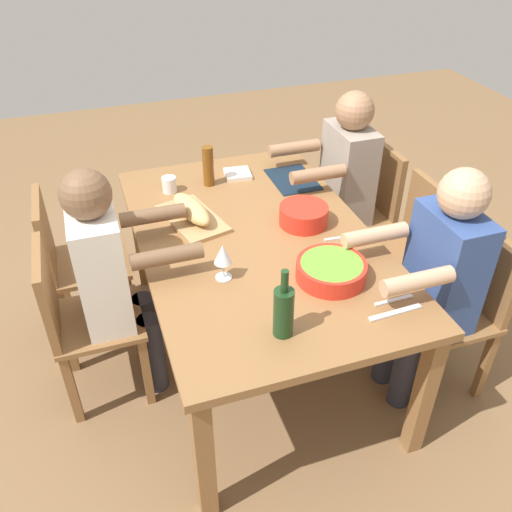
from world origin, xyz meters
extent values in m
plane|color=brown|center=(0.00, 0.00, 0.00)|extent=(8.00, 8.00, 0.00)
cube|color=olive|center=(0.00, 0.00, 0.72)|extent=(1.72, 1.07, 0.04)
cube|color=olive|center=(-0.80, -0.47, 0.35)|extent=(0.07, 0.07, 0.70)
cube|color=olive|center=(0.80, -0.47, 0.35)|extent=(0.07, 0.07, 0.70)
cube|color=olive|center=(-0.80, 0.47, 0.35)|extent=(0.07, 0.07, 0.70)
cube|color=olive|center=(0.80, 0.47, 0.35)|extent=(0.07, 0.07, 0.70)
cube|color=olive|center=(0.47, 0.77, 0.44)|extent=(0.40, 0.40, 0.03)
cube|color=olive|center=(0.47, 0.96, 0.65)|extent=(0.38, 0.04, 0.40)
cube|color=olive|center=(0.64, 0.60, 0.21)|extent=(0.04, 0.04, 0.42)
cube|color=olive|center=(0.30, 0.60, 0.21)|extent=(0.04, 0.04, 0.42)
cube|color=olive|center=(0.64, 0.94, 0.21)|extent=(0.04, 0.04, 0.42)
cube|color=olive|center=(0.30, 0.94, 0.21)|extent=(0.04, 0.04, 0.42)
cube|color=olive|center=(0.00, -0.77, 0.44)|extent=(0.40, 0.40, 0.03)
cube|color=olive|center=(0.00, -0.96, 0.65)|extent=(0.38, 0.04, 0.40)
cube|color=olive|center=(-0.17, -0.60, 0.21)|extent=(0.04, 0.04, 0.42)
cube|color=olive|center=(0.17, -0.60, 0.21)|extent=(0.04, 0.04, 0.42)
cube|color=olive|center=(-0.17, -0.94, 0.21)|extent=(0.04, 0.04, 0.42)
cube|color=olive|center=(0.17, -0.94, 0.21)|extent=(0.04, 0.04, 0.42)
cube|color=olive|center=(0.47, -0.77, 0.44)|extent=(0.40, 0.40, 0.03)
cube|color=olive|center=(0.47, -0.96, 0.65)|extent=(0.38, 0.04, 0.40)
cube|color=olive|center=(0.30, -0.60, 0.21)|extent=(0.04, 0.04, 0.42)
cube|color=olive|center=(0.64, -0.60, 0.21)|extent=(0.04, 0.04, 0.42)
cube|color=olive|center=(0.30, -0.94, 0.21)|extent=(0.04, 0.04, 0.42)
cube|color=olive|center=(0.64, -0.94, 0.21)|extent=(0.04, 0.04, 0.42)
cylinder|color=#2D2D38|center=(0.39, -0.55, 0.23)|extent=(0.11, 0.11, 0.45)
cylinder|color=#2D2D38|center=(0.55, -0.55, 0.23)|extent=(0.11, 0.11, 0.45)
cube|color=gray|center=(0.47, -0.71, 0.73)|extent=(0.34, 0.20, 0.55)
cylinder|color=#9E7251|center=(0.30, -0.44, 0.85)|extent=(0.07, 0.30, 0.07)
cylinder|color=#9E7251|center=(0.64, -0.44, 0.85)|extent=(0.07, 0.30, 0.07)
sphere|color=#9E7251|center=(0.47, -0.71, 1.09)|extent=(0.21, 0.21, 0.21)
cube|color=olive|center=(0.00, 0.77, 0.44)|extent=(0.40, 0.40, 0.03)
cube|color=olive|center=(0.00, 0.96, 0.65)|extent=(0.38, 0.04, 0.40)
cube|color=olive|center=(0.17, 0.60, 0.21)|extent=(0.04, 0.04, 0.42)
cube|color=olive|center=(-0.17, 0.60, 0.21)|extent=(0.04, 0.04, 0.42)
cube|color=olive|center=(0.17, 0.94, 0.21)|extent=(0.04, 0.04, 0.42)
cube|color=olive|center=(-0.17, 0.94, 0.21)|extent=(0.04, 0.04, 0.42)
cylinder|color=#2D2D38|center=(0.08, 0.55, 0.23)|extent=(0.11, 0.11, 0.45)
cylinder|color=#2D2D38|center=(-0.08, 0.55, 0.23)|extent=(0.11, 0.11, 0.45)
cube|color=white|center=(0.00, 0.71, 0.73)|extent=(0.34, 0.20, 0.55)
cylinder|color=brown|center=(0.17, 0.44, 0.85)|extent=(0.07, 0.30, 0.07)
cylinder|color=brown|center=(-0.17, 0.44, 0.85)|extent=(0.07, 0.30, 0.07)
sphere|color=brown|center=(0.00, 0.71, 1.09)|extent=(0.21, 0.21, 0.21)
cube|color=olive|center=(-0.47, -0.77, 0.44)|extent=(0.40, 0.40, 0.03)
cube|color=olive|center=(-0.47, -0.96, 0.65)|extent=(0.38, 0.04, 0.40)
cube|color=olive|center=(-0.64, -0.60, 0.21)|extent=(0.04, 0.04, 0.42)
cube|color=olive|center=(-0.30, -0.60, 0.21)|extent=(0.04, 0.04, 0.42)
cube|color=olive|center=(-0.64, -0.94, 0.21)|extent=(0.04, 0.04, 0.42)
cube|color=olive|center=(-0.30, -0.94, 0.21)|extent=(0.04, 0.04, 0.42)
cylinder|color=#2D2D38|center=(-0.55, -0.55, 0.23)|extent=(0.11, 0.11, 0.45)
cylinder|color=#2D2D38|center=(-0.39, -0.55, 0.23)|extent=(0.11, 0.11, 0.45)
cube|color=#334C8C|center=(-0.47, -0.71, 0.73)|extent=(0.34, 0.20, 0.55)
cylinder|color=tan|center=(-0.64, -0.44, 0.85)|extent=(0.07, 0.30, 0.07)
cylinder|color=tan|center=(-0.30, -0.44, 0.85)|extent=(0.07, 0.30, 0.07)
sphere|color=tan|center=(-0.47, -0.71, 1.09)|extent=(0.21, 0.21, 0.21)
cylinder|color=red|center=(0.04, -0.25, 0.79)|extent=(0.24, 0.24, 0.09)
cylinder|color=#2D7028|center=(0.04, -0.25, 0.82)|extent=(0.21, 0.21, 0.03)
cylinder|color=red|center=(-0.40, -0.20, 0.78)|extent=(0.30, 0.30, 0.08)
cylinder|color=#669E33|center=(-0.40, -0.20, 0.81)|extent=(0.26, 0.26, 0.03)
cube|color=tan|center=(0.24, 0.25, 0.75)|extent=(0.44, 0.31, 0.02)
ellipsoid|color=tan|center=(0.24, 0.25, 0.81)|extent=(0.34, 0.19, 0.09)
cylinder|color=#193819|center=(-0.64, 0.11, 0.84)|extent=(0.08, 0.08, 0.20)
cylinder|color=#193819|center=(-0.64, 0.11, 0.98)|extent=(0.03, 0.03, 0.09)
cylinder|color=brown|center=(0.57, 0.08, 0.85)|extent=(0.06, 0.06, 0.22)
cylinder|color=silver|center=(-0.25, 0.23, 0.74)|extent=(0.07, 0.07, 0.01)
cylinder|color=silver|center=(-0.25, 0.23, 0.78)|extent=(0.01, 0.01, 0.07)
cone|color=silver|center=(-0.25, 0.23, 0.86)|extent=(0.08, 0.08, 0.08)
cylinder|color=white|center=(0.56, 0.30, 0.78)|extent=(0.07, 0.07, 0.08)
cube|color=silver|center=(-0.14, -0.37, 0.74)|extent=(0.03, 0.17, 0.01)
cube|color=#142333|center=(0.47, -0.37, 0.74)|extent=(0.32, 0.23, 0.01)
cube|color=silver|center=(-0.61, -0.37, 0.74)|extent=(0.02, 0.17, 0.01)
cube|color=silver|center=(-0.68, -0.34, 0.74)|extent=(0.03, 0.23, 0.01)
cube|color=white|center=(0.62, -0.10, 0.75)|extent=(0.15, 0.15, 0.02)
camera|label=1|loc=(-2.01, 0.68, 2.15)|focal=38.17mm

